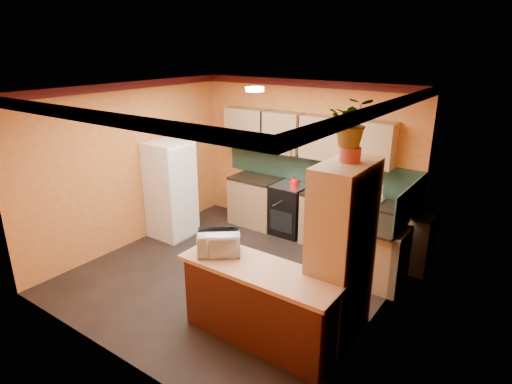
# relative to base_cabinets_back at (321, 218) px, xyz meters

# --- Properties ---
(room_shell) EXTENTS (4.24, 4.24, 2.72)m
(room_shell) POSITION_rel_base_cabinets_back_xyz_m (-0.52, -1.52, 1.65)
(room_shell) COLOR black
(room_shell) RESTS_ON ground
(base_cabinets_back) EXTENTS (3.65, 0.60, 0.88)m
(base_cabinets_back) POSITION_rel_base_cabinets_back_xyz_m (0.00, 0.00, 0.00)
(base_cabinets_back) COLOR #A38656
(base_cabinets_back) RESTS_ON ground
(countertop_back) EXTENTS (3.65, 0.62, 0.04)m
(countertop_back) POSITION_rel_base_cabinets_back_xyz_m (0.00, -0.00, 0.46)
(countertop_back) COLOR black
(countertop_back) RESTS_ON base_cabinets_back
(stove) EXTENTS (0.58, 0.58, 0.91)m
(stove) POSITION_rel_base_cabinets_back_xyz_m (-0.62, -0.00, 0.02)
(stove) COLOR black
(stove) RESTS_ON ground
(kettle) EXTENTS (0.17, 0.17, 0.18)m
(kettle) POSITION_rel_base_cabinets_back_xyz_m (-0.53, -0.05, 0.56)
(kettle) COLOR red
(kettle) RESTS_ON stove
(sink) EXTENTS (0.48, 0.40, 0.03)m
(sink) POSITION_rel_base_cabinets_back_xyz_m (0.77, 0.00, 0.50)
(sink) COLOR silver
(sink) RESTS_ON countertop_back
(base_cabinets_right) EXTENTS (0.60, 0.80, 0.88)m
(base_cabinets_right) POSITION_rel_base_cabinets_back_xyz_m (1.26, -0.79, 0.00)
(base_cabinets_right) COLOR #A38656
(base_cabinets_right) RESTS_ON ground
(countertop_right) EXTENTS (0.62, 0.80, 0.04)m
(countertop_right) POSITION_rel_base_cabinets_back_xyz_m (1.26, -0.79, 0.46)
(countertop_right) COLOR black
(countertop_right) RESTS_ON base_cabinets_right
(fridge) EXTENTS (0.68, 0.66, 1.70)m
(fridge) POSITION_rel_base_cabinets_back_xyz_m (-2.29, -1.27, 0.41)
(fridge) COLOR white
(fridge) RESTS_ON ground
(pantry) EXTENTS (0.48, 0.90, 2.10)m
(pantry) POSITION_rel_base_cabinets_back_xyz_m (1.31, -2.14, 0.61)
(pantry) COLOR #A38656
(pantry) RESTS_ON ground
(fern_pot) EXTENTS (0.22, 0.22, 0.16)m
(fern_pot) POSITION_rel_base_cabinets_back_xyz_m (1.31, -2.09, 1.74)
(fern_pot) COLOR #9C3225
(fern_pot) RESTS_ON pantry
(fern) EXTENTS (0.56, 0.53, 0.51)m
(fern) POSITION_rel_base_cabinets_back_xyz_m (1.31, -2.09, 2.07)
(fern) COLOR #A38656
(fern) RESTS_ON fern_pot
(breakfast_bar) EXTENTS (1.80, 0.55, 0.88)m
(breakfast_bar) POSITION_rel_base_cabinets_back_xyz_m (0.62, -2.74, 0.00)
(breakfast_bar) COLOR #4D1812
(breakfast_bar) RESTS_ON ground
(bar_top) EXTENTS (1.90, 0.65, 0.05)m
(bar_top) POSITION_rel_base_cabinets_back_xyz_m (0.62, -2.74, 0.47)
(bar_top) COLOR tan
(bar_top) RESTS_ON breakfast_bar
(microwave) EXTENTS (0.59, 0.57, 0.27)m
(microwave) POSITION_rel_base_cabinets_back_xyz_m (0.03, -2.74, 0.63)
(microwave) COLOR white
(microwave) RESTS_ON bar_top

